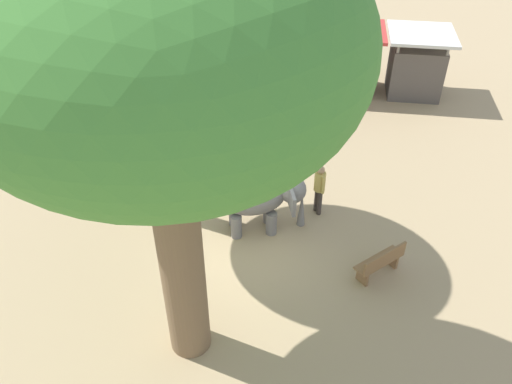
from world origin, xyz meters
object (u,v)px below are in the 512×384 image
(market_stall_white, at_px, (416,67))
(market_stall_red, at_px, (349,63))
(wooden_bench, at_px, (381,262))
(person_handler, at_px, (319,186))
(feed_bucket, at_px, (239,185))
(picnic_table_near, at_px, (157,124))
(market_stall_green, at_px, (285,59))
(elephant, at_px, (262,198))
(market_stall_blue, at_px, (222,56))
(shade_tree_secondary, at_px, (156,53))

(market_stall_white, bearing_deg, market_stall_red, 180.00)
(market_stall_red, height_order, market_stall_white, same)
(wooden_bench, relative_size, market_stall_red, 0.52)
(wooden_bench, bearing_deg, market_stall_white, 37.80)
(person_handler, distance_m, feed_bucket, 2.71)
(market_stall_red, bearing_deg, feed_bucket, -114.26)
(picnic_table_near, bearing_deg, person_handler, -62.24)
(person_handler, relative_size, market_stall_green, 0.64)
(wooden_bench, bearing_deg, person_handler, 83.33)
(person_handler, relative_size, picnic_table_near, 0.79)
(market_stall_white, bearing_deg, person_handler, -112.96)
(elephant, height_order, market_stall_blue, market_stall_blue)
(shade_tree_secondary, distance_m, market_stall_green, 14.30)
(person_handler, bearing_deg, market_stall_blue, -90.96)
(shade_tree_secondary, bearing_deg, feed_bucket, 88.66)
(market_stall_red, bearing_deg, person_handler, -95.90)
(picnic_table_near, bearing_deg, shade_tree_secondary, -101.65)
(person_handler, height_order, wooden_bench, person_handler)
(wooden_bench, distance_m, market_stall_blue, 12.06)
(elephant, xyz_separation_m, picnic_table_near, (-4.23, 4.20, -0.48))
(shade_tree_secondary, bearing_deg, market_stall_red, 75.27)
(market_stall_blue, distance_m, feed_bucket, 7.64)
(picnic_table_near, height_order, market_stall_white, market_stall_white)
(elephant, height_order, feed_bucket, elephant)
(market_stall_white, bearing_deg, elephant, -118.81)
(elephant, height_order, wooden_bench, elephant)
(wooden_bench, bearing_deg, feed_bucket, 100.71)
(person_handler, xyz_separation_m, picnic_table_near, (-5.76, 3.27, -0.36))
(wooden_bench, relative_size, market_stall_blue, 0.52)
(market_stall_white, bearing_deg, market_stall_blue, 180.00)
(wooden_bench, distance_m, feed_bucket, 5.17)
(market_stall_green, height_order, market_stall_red, same)
(shade_tree_secondary, bearing_deg, elephant, 75.18)
(person_handler, bearing_deg, feed_bucket, -46.74)
(elephant, bearing_deg, market_stall_red, 59.27)
(feed_bucket, bearing_deg, market_stall_green, 84.50)
(picnic_table_near, height_order, feed_bucket, picnic_table_near)
(picnic_table_near, relative_size, market_stall_green, 0.82)
(market_stall_blue, height_order, market_stall_white, same)
(elephant, xyz_separation_m, feed_bucket, (-0.94, 1.70, -0.91))
(market_stall_white, xyz_separation_m, feed_bucket, (-5.91, -7.34, -0.98))
(shade_tree_secondary, relative_size, wooden_bench, 7.10)
(elephant, distance_m, market_stall_green, 9.04)
(wooden_bench, xyz_separation_m, feed_bucket, (-4.14, 3.09, -0.31))
(picnic_table_near, relative_size, feed_bucket, 5.73)
(market_stall_white, bearing_deg, market_stall_green, 180.00)
(person_handler, distance_m, market_stall_green, 8.31)
(elephant, height_order, market_stall_red, market_stall_red)
(elephant, relative_size, picnic_table_near, 1.17)
(shade_tree_secondary, bearing_deg, market_stall_blue, 97.66)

